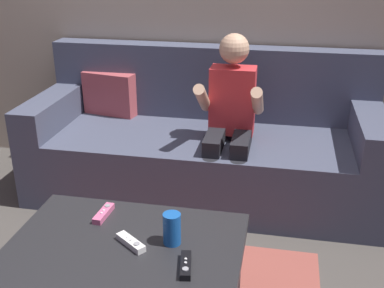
# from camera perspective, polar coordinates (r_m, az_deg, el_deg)

# --- Properties ---
(couch) EXTENTS (2.08, 0.80, 0.87)m
(couch) POSITION_cam_1_polar(r_m,az_deg,el_deg) (2.98, 1.31, -0.19)
(couch) COLOR #474C60
(couch) RESTS_ON ground
(person_seated_on_couch) EXTENTS (0.36, 0.44, 1.01)m
(person_seated_on_couch) POSITION_cam_1_polar(r_m,az_deg,el_deg) (2.68, 4.56, 3.28)
(person_seated_on_couch) COLOR black
(person_seated_on_couch) RESTS_ON ground
(coffee_table) EXTENTS (0.86, 0.62, 0.44)m
(coffee_table) POSITION_cam_1_polar(r_m,az_deg,el_deg) (1.85, -7.97, -13.65)
(coffee_table) COLOR #232326
(coffee_table) RESTS_ON ground
(game_remote_white_near_edge) EXTENTS (0.13, 0.11, 0.03)m
(game_remote_white_near_edge) POSITION_cam_1_polar(r_m,az_deg,el_deg) (1.80, -7.28, -11.53)
(game_remote_white_near_edge) COLOR white
(game_remote_white_near_edge) RESTS_ON coffee_table
(game_remote_black_center) EXTENTS (0.06, 0.14, 0.03)m
(game_remote_black_center) POSITION_cam_1_polar(r_m,az_deg,el_deg) (1.68, -0.75, -14.21)
(game_remote_black_center) COLOR black
(game_remote_black_center) RESTS_ON coffee_table
(game_remote_pink_far_corner) EXTENTS (0.05, 0.14, 0.03)m
(game_remote_pink_far_corner) POSITION_cam_1_polar(r_m,az_deg,el_deg) (1.99, -10.45, -8.11)
(game_remote_pink_far_corner) COLOR pink
(game_remote_pink_far_corner) RESTS_ON coffee_table
(soda_can) EXTENTS (0.07, 0.07, 0.12)m
(soda_can) POSITION_cam_1_polar(r_m,az_deg,el_deg) (1.78, -2.40, -10.03)
(soda_can) COLOR #1959B2
(soda_can) RESTS_ON coffee_table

